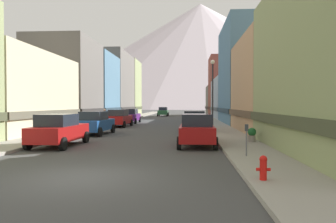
{
  "coord_description": "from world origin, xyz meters",
  "views": [
    {
      "loc": [
        3.3,
        -9.66,
        2.31
      ],
      "look_at": [
        -0.11,
        44.06,
        1.09
      ],
      "focal_mm": 33.6,
      "sensor_mm": 36.0,
      "label": 1
    }
  ],
  "objects_px": {
    "car_left_1": "(95,123)",
    "streetlamp_right": "(213,84)",
    "car_left_2": "(119,118)",
    "car_right_1": "(194,121)",
    "fire_hydrant_near": "(263,167)",
    "potted_plant_0": "(252,134)",
    "pedestrian_0": "(104,117)",
    "car_driving_0": "(163,112)",
    "car_left_0": "(59,130)",
    "car_right_0": "(197,130)",
    "parking_meter_near": "(247,135)",
    "car_left_3": "(130,116)"
  },
  "relations": [
    {
      "from": "car_left_0",
      "to": "car_left_3",
      "type": "relative_size",
      "value": 1.01
    },
    {
      "from": "car_left_0",
      "to": "pedestrian_0",
      "type": "xyz_separation_m",
      "value": [
        -2.45,
        18.57,
        0.01
      ]
    },
    {
      "from": "car_left_3",
      "to": "car_right_0",
      "type": "bearing_deg",
      "value": -69.96
    },
    {
      "from": "car_left_2",
      "to": "car_driving_0",
      "type": "height_order",
      "value": "same"
    },
    {
      "from": "car_driving_0",
      "to": "streetlamp_right",
      "type": "distance_m",
      "value": 36.39
    },
    {
      "from": "car_left_1",
      "to": "car_driving_0",
      "type": "relative_size",
      "value": 1.02
    },
    {
      "from": "car_left_1",
      "to": "parking_meter_near",
      "type": "relative_size",
      "value": 3.37
    },
    {
      "from": "fire_hydrant_near",
      "to": "potted_plant_0",
      "type": "height_order",
      "value": "potted_plant_0"
    },
    {
      "from": "car_left_3",
      "to": "car_driving_0",
      "type": "xyz_separation_m",
      "value": [
        2.2,
        23.56,
        0.0
      ]
    },
    {
      "from": "car_driving_0",
      "to": "car_left_3",
      "type": "bearing_deg",
      "value": -95.34
    },
    {
      "from": "car_left_3",
      "to": "parking_meter_near",
      "type": "bearing_deg",
      "value": -69.12
    },
    {
      "from": "car_driving_0",
      "to": "streetlamp_right",
      "type": "height_order",
      "value": "streetlamp_right"
    },
    {
      "from": "fire_hydrant_near",
      "to": "parking_meter_near",
      "type": "xyz_separation_m",
      "value": [
        0.3,
        4.22,
        0.49
      ]
    },
    {
      "from": "car_left_3",
      "to": "pedestrian_0",
      "type": "bearing_deg",
      "value": -130.16
    },
    {
      "from": "car_right_1",
      "to": "car_driving_0",
      "type": "distance_m",
      "value": 36.33
    },
    {
      "from": "parking_meter_near",
      "to": "car_left_1",
      "type": "bearing_deg",
      "value": 133.0
    },
    {
      "from": "car_left_3",
      "to": "fire_hydrant_near",
      "type": "xyz_separation_m",
      "value": [
        9.25,
        -29.25,
        -0.37
      ]
    },
    {
      "from": "car_left_0",
      "to": "car_left_3",
      "type": "distance_m",
      "value": 21.47
    },
    {
      "from": "car_left_1",
      "to": "car_right_1",
      "type": "bearing_deg",
      "value": 17.66
    },
    {
      "from": "car_right_1",
      "to": "potted_plant_0",
      "type": "distance_m",
      "value": 8.19
    },
    {
      "from": "potted_plant_0",
      "to": "car_left_2",
      "type": "bearing_deg",
      "value": 128.52
    },
    {
      "from": "car_left_3",
      "to": "car_right_0",
      "type": "relative_size",
      "value": 1.0
    },
    {
      "from": "potted_plant_0",
      "to": "pedestrian_0",
      "type": "bearing_deg",
      "value": 127.93
    },
    {
      "from": "car_left_3",
      "to": "potted_plant_0",
      "type": "height_order",
      "value": "car_left_3"
    },
    {
      "from": "car_left_2",
      "to": "car_right_1",
      "type": "distance_m",
      "value": 9.71
    },
    {
      "from": "car_right_0",
      "to": "car_right_1",
      "type": "height_order",
      "value": "same"
    },
    {
      "from": "car_left_1",
      "to": "potted_plant_0",
      "type": "relative_size",
      "value": 5.59
    },
    {
      "from": "pedestrian_0",
      "to": "car_right_0",
      "type": "bearing_deg",
      "value": -60.73
    },
    {
      "from": "car_left_2",
      "to": "parking_meter_near",
      "type": "relative_size",
      "value": 3.36
    },
    {
      "from": "parking_meter_near",
      "to": "potted_plant_0",
      "type": "height_order",
      "value": "parking_meter_near"
    },
    {
      "from": "parking_meter_near",
      "to": "car_driving_0",
      "type": "bearing_deg",
      "value": 98.6
    },
    {
      "from": "car_left_1",
      "to": "potted_plant_0",
      "type": "bearing_deg",
      "value": -25.33
    },
    {
      "from": "car_left_1",
      "to": "streetlamp_right",
      "type": "xyz_separation_m",
      "value": [
        9.15,
        2.76,
        3.09
      ]
    },
    {
      "from": "car_right_1",
      "to": "car_driving_0",
      "type": "relative_size",
      "value": 1.0
    },
    {
      "from": "pedestrian_0",
      "to": "streetlamp_right",
      "type": "height_order",
      "value": "streetlamp_right"
    },
    {
      "from": "car_left_0",
      "to": "parking_meter_near",
      "type": "distance_m",
      "value": 10.2
    },
    {
      "from": "potted_plant_0",
      "to": "car_left_0",
      "type": "bearing_deg",
      "value": -171.74
    },
    {
      "from": "car_left_1",
      "to": "fire_hydrant_near",
      "type": "distance_m",
      "value": 17.17
    },
    {
      "from": "car_left_3",
      "to": "car_driving_0",
      "type": "bearing_deg",
      "value": 84.66
    },
    {
      "from": "car_right_1",
      "to": "pedestrian_0",
      "type": "distance_m",
      "value": 13.81
    },
    {
      "from": "car_driving_0",
      "to": "streetlamp_right",
      "type": "xyz_separation_m",
      "value": [
        6.95,
        -35.59,
        3.09
      ]
    },
    {
      "from": "car_driving_0",
      "to": "fire_hydrant_near",
      "type": "bearing_deg",
      "value": -82.4
    },
    {
      "from": "car_driving_0",
      "to": "car_left_0",
      "type": "bearing_deg",
      "value": -92.8
    },
    {
      "from": "car_right_0",
      "to": "fire_hydrant_near",
      "type": "relative_size",
      "value": 6.29
    },
    {
      "from": "car_right_1",
      "to": "potted_plant_0",
      "type": "height_order",
      "value": "car_right_1"
    },
    {
      "from": "car_left_1",
      "to": "pedestrian_0",
      "type": "height_order",
      "value": "pedestrian_0"
    },
    {
      "from": "car_left_0",
      "to": "pedestrian_0",
      "type": "distance_m",
      "value": 18.73
    },
    {
      "from": "car_left_1",
      "to": "car_driving_0",
      "type": "distance_m",
      "value": 38.41
    },
    {
      "from": "car_left_2",
      "to": "car_driving_0",
      "type": "bearing_deg",
      "value": 85.79
    },
    {
      "from": "car_driving_0",
      "to": "potted_plant_0",
      "type": "height_order",
      "value": "car_driving_0"
    }
  ]
}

